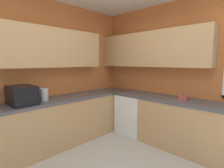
{
  "coord_description": "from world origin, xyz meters",
  "views": [
    {
      "loc": [
        1.28,
        -1.42,
        1.54
      ],
      "look_at": [
        -0.63,
        0.55,
        1.19
      ],
      "focal_mm": 27.59,
      "sensor_mm": 36.0,
      "label": 1
    }
  ],
  "objects_px": {
    "kettle": "(44,95)",
    "bowl": "(183,97)",
    "dishwasher": "(134,114)",
    "microwave": "(22,95)"
  },
  "relations": [
    {
      "from": "dishwasher",
      "to": "microwave",
      "type": "distance_m",
      "value": 2.23
    },
    {
      "from": "kettle",
      "to": "bowl",
      "type": "bearing_deg",
      "value": 45.81
    },
    {
      "from": "microwave",
      "to": "bowl",
      "type": "bearing_deg",
      "value": 50.73
    },
    {
      "from": "microwave",
      "to": "kettle",
      "type": "relative_size",
      "value": 2.21
    },
    {
      "from": "dishwasher",
      "to": "bowl",
      "type": "xyz_separation_m",
      "value": [
        1.03,
        0.03,
        0.51
      ]
    },
    {
      "from": "microwave",
      "to": "kettle",
      "type": "bearing_deg",
      "value": 86.72
    },
    {
      "from": "kettle",
      "to": "bowl",
      "type": "xyz_separation_m",
      "value": [
        1.67,
        1.72,
        -0.06
      ]
    },
    {
      "from": "kettle",
      "to": "dishwasher",
      "type": "bearing_deg",
      "value": 69.23
    },
    {
      "from": "kettle",
      "to": "bowl",
      "type": "distance_m",
      "value": 2.4
    },
    {
      "from": "dishwasher",
      "to": "microwave",
      "type": "relative_size",
      "value": 1.75
    }
  ]
}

